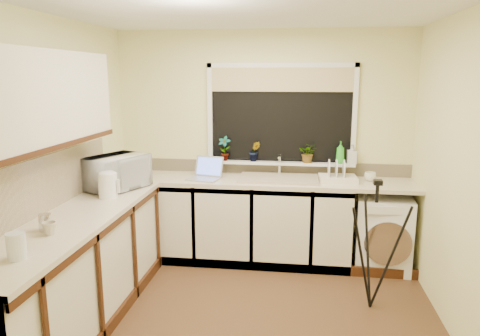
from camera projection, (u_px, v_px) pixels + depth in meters
name	position (u px, v px, depth m)	size (l,w,h in m)	color
floor	(245.00, 317.00, 3.71)	(3.20, 3.20, 0.00)	#523821
ceiling	(246.00, 7.00, 3.21)	(3.20, 3.20, 0.00)	white
wall_back	(262.00, 144.00, 4.91)	(3.20, 3.20, 0.00)	beige
wall_front	(205.00, 244.00, 2.00)	(3.20, 3.20, 0.00)	beige
wall_left	(53.00, 168.00, 3.67)	(3.00, 3.00, 0.00)	beige
wall_right	(463.00, 180.00, 3.25)	(3.00, 3.00, 0.00)	beige
base_cabinet_back	(229.00, 220.00, 4.83)	(2.55, 0.60, 0.86)	silver
base_cabinet_left	(77.00, 275.00, 3.50)	(0.54, 2.40, 0.86)	silver
worktop_back	(259.00, 181.00, 4.69)	(3.20, 0.60, 0.04)	beige
worktop_left	(72.00, 221.00, 3.41)	(0.60, 2.40, 0.04)	beige
upper_cabinet	(32.00, 100.00, 3.09)	(0.28, 1.90, 0.70)	silver
splashback_left	(34.00, 188.00, 3.40)	(0.02, 2.40, 0.45)	beige
splashback_back	(262.00, 167.00, 4.95)	(3.20, 0.02, 0.14)	beige
window_glass	(281.00, 115.00, 4.81)	(1.50, 0.02, 1.00)	black
window_blind	(281.00, 80.00, 4.71)	(1.50, 0.02, 0.25)	tan
windowsill	(280.00, 163.00, 4.86)	(1.60, 0.14, 0.03)	white
sink	(278.00, 178.00, 4.66)	(0.82, 0.46, 0.03)	tan
faucet	(280.00, 165.00, 4.81)	(0.03, 0.03, 0.24)	silver
washing_machine	(383.00, 232.00, 4.60)	(0.54, 0.52, 0.77)	white
laptop	(206.00, 173.00, 4.70)	(0.37, 0.36, 0.22)	#AAABB3
kettle	(108.00, 186.00, 3.96)	(0.17, 0.17, 0.22)	white
dish_rack	(338.00, 179.00, 4.58)	(0.38, 0.28, 0.06)	white
tripod	(374.00, 245.00, 3.76)	(0.56, 0.56, 1.13)	black
glass_jug	(16.00, 246.00, 2.63)	(0.11, 0.11, 0.16)	silver
steel_jar	(45.00, 222.00, 3.12)	(0.09, 0.09, 0.12)	silver
microwave	(116.00, 172.00, 4.27)	(0.57, 0.39, 0.32)	white
plant_a	(224.00, 148.00, 4.89)	(0.14, 0.10, 0.27)	#999999
plant_b	(255.00, 151.00, 4.85)	(0.12, 0.10, 0.22)	#999999
plant_d	(308.00, 153.00, 4.77)	(0.19, 0.16, 0.21)	#999999
soap_bottle_green	(340.00, 152.00, 4.72)	(0.09, 0.09, 0.24)	green
soap_bottle_clear	(352.00, 154.00, 4.73)	(0.09, 0.10, 0.21)	#999999
cup_back	(370.00, 177.00, 4.60)	(0.12, 0.12, 0.09)	white
cup_left	(49.00, 228.00, 3.04)	(0.10, 0.10, 0.09)	beige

